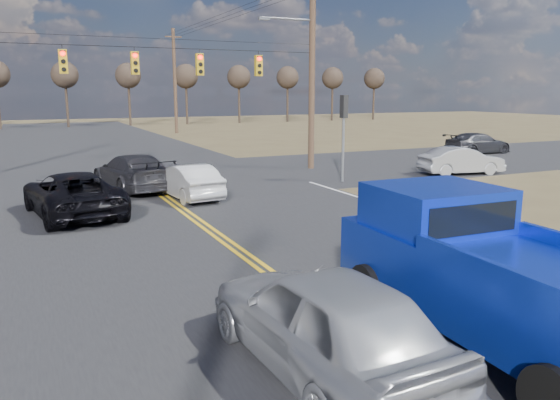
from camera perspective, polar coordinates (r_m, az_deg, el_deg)
name	(u,v)px	position (r m, az deg, el deg)	size (l,w,h in m)	color
ground	(346,330)	(9.76, 6.95, -13.38)	(160.00, 160.00, 0.00)	brown
road_main	(188,214)	(18.57, -9.61, -1.50)	(14.00, 120.00, 0.02)	#28282B
road_cross	(141,180)	(26.24, -14.34, 2.03)	(120.00, 12.00, 0.02)	#28282B
signal_gantry	(147,69)	(25.83, -13.69, 13.20)	(19.60, 4.83, 10.00)	#473323
utility_poles	(139,64)	(24.97, -14.49, 13.62)	(19.60, 58.32, 10.00)	#473323
treeline	(106,63)	(34.81, -17.72, 13.47)	(87.00, 117.80, 7.40)	#33261C
pickup_truck	(491,275)	(9.50, 21.17, -7.30)	(2.73, 6.43, 2.38)	black
silver_suv	(325,319)	(8.11, 4.69, -12.33)	(1.92, 4.78, 1.63)	#A3A5AA
black_suv	(72,194)	(19.24, -20.87, 0.60)	(2.45, 5.32, 1.48)	black
white_car_queue	(188,181)	(21.27, -9.61, 1.95)	(1.41, 4.05, 1.33)	silver
dgrey_car_queue	(132,172)	(23.55, -15.18, 2.82)	(2.11, 5.20, 1.51)	#2D2C31
cross_car_east_near	(461,161)	(28.50, 18.41, 3.91)	(4.17, 1.45, 1.37)	#999CA0
cross_car_east_far	(478,143)	(38.53, 19.98, 5.59)	(4.76, 1.93, 1.38)	#2F3034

